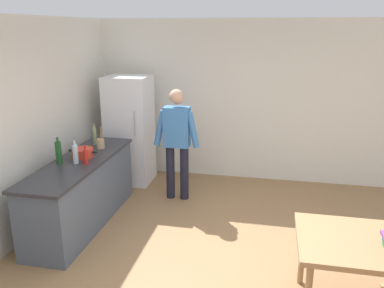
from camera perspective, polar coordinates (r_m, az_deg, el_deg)
name	(u,v)px	position (r m, az deg, el deg)	size (l,w,h in m)	color
ground_plane	(223,276)	(4.44, 4.53, -18.60)	(14.00, 14.00, 0.00)	#936D47
wall_back	(247,101)	(6.72, 8.08, 6.17)	(6.40, 0.12, 2.70)	silver
wall_left	(3,137)	(4.99, -25.82, 0.98)	(0.12, 5.60, 2.70)	silver
kitchen_counter	(82,192)	(5.44, -15.74, -6.76)	(0.64, 2.20, 0.90)	#4C5666
refrigerator	(130,130)	(6.64, -9.05, 2.02)	(0.70, 0.67, 1.80)	white
person	(177,137)	(5.83, -2.21, 0.96)	(0.70, 0.22, 1.70)	#1E1E2D
dining_table	(378,250)	(3.93, 25.49, -13.78)	(1.40, 0.90, 0.75)	#9E754C
cooking_pot	(83,153)	(5.38, -15.64, -1.24)	(0.40, 0.28, 0.12)	red
utensil_jar	(101,143)	(5.70, -13.18, 0.14)	(0.11, 0.11, 0.32)	tan
bottle_vinegar_tall	(95,136)	(5.87, -14.02, 1.14)	(0.06, 0.06, 0.32)	gray
bottle_wine_green	(59,152)	(5.21, -18.88, -1.13)	(0.08, 0.08, 0.34)	#1E5123
bottle_water_clear	(75,154)	(5.14, -16.63, -1.39)	(0.07, 0.07, 0.30)	silver
bottle_sauce_red	(86,157)	(5.09, -15.26, -1.80)	(0.06, 0.06, 0.24)	#B22319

